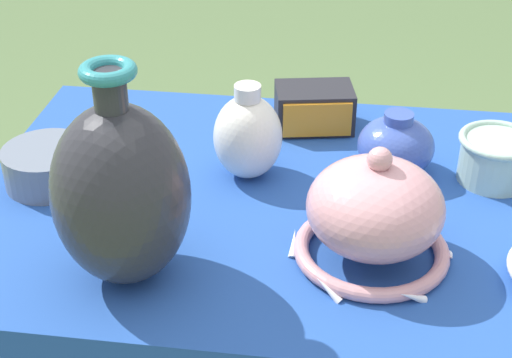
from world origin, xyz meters
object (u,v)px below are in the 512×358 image
object	(u,v)px
vase_dome_bell	(374,215)
jar_round_ivory	(248,136)
vase_tall_bulbous	(121,193)
pot_squat_slate	(48,166)
mosaic_tile_box	(314,108)
cup_wide_celadon	(496,157)
jar_round_cobalt	(396,145)

from	to	relation	value
vase_dome_bell	jar_round_ivory	xyz separation A→B (m)	(-0.21, 0.20, 0.00)
vase_tall_bulbous	vase_dome_bell	distance (m)	0.35
pot_squat_slate	vase_dome_bell	bearing A→B (deg)	-13.68
jar_round_ivory	mosaic_tile_box	bearing A→B (deg)	62.34
vase_dome_bell	mosaic_tile_box	bearing A→B (deg)	106.26
vase_dome_bell	mosaic_tile_box	distance (m)	0.40
mosaic_tile_box	vase_tall_bulbous	bearing A→B (deg)	-126.41
mosaic_tile_box	pot_squat_slate	distance (m)	0.49
vase_tall_bulbous	cup_wide_celadon	size ratio (longest dim) A/B	2.45
mosaic_tile_box	cup_wide_celadon	xyz separation A→B (m)	(0.31, -0.14, 0.00)
mosaic_tile_box	jar_round_cobalt	xyz separation A→B (m)	(0.15, -0.14, 0.01)
vase_tall_bulbous	mosaic_tile_box	distance (m)	0.53
vase_tall_bulbous	jar_round_cobalt	bearing A→B (deg)	41.86
pot_squat_slate	cup_wide_celadon	xyz separation A→B (m)	(0.73, 0.11, 0.01)
mosaic_tile_box	cup_wide_celadon	bearing A→B (deg)	-36.11
cup_wide_celadon	vase_dome_bell	bearing A→B (deg)	-129.67
vase_dome_bell	jar_round_ivory	world-z (taller)	vase_dome_bell
jar_round_cobalt	pot_squat_slate	bearing A→B (deg)	-168.45
jar_round_cobalt	cup_wide_celadon	distance (m)	0.16
jar_round_ivory	pot_squat_slate	size ratio (longest dim) A/B	1.13
vase_dome_bell	mosaic_tile_box	world-z (taller)	vase_dome_bell
mosaic_tile_box	cup_wide_celadon	world-z (taller)	cup_wide_celadon
jar_round_cobalt	pot_squat_slate	world-z (taller)	jar_round_cobalt
vase_dome_bell	pot_squat_slate	size ratio (longest dim) A/B	1.62
jar_round_ivory	vase_dome_bell	bearing A→B (deg)	-43.66
vase_tall_bulbous	vase_dome_bell	bearing A→B (deg)	14.46
vase_tall_bulbous	vase_dome_bell	world-z (taller)	vase_tall_bulbous
vase_tall_bulbous	jar_round_ivory	distance (m)	0.32
vase_tall_bulbous	jar_round_ivory	xyz separation A→B (m)	(0.13, 0.28, -0.06)
jar_round_cobalt	vase_tall_bulbous	bearing A→B (deg)	-138.14
vase_tall_bulbous	cup_wide_celadon	distance (m)	0.63
jar_round_cobalt	cup_wide_celadon	size ratio (longest dim) A/B	0.99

